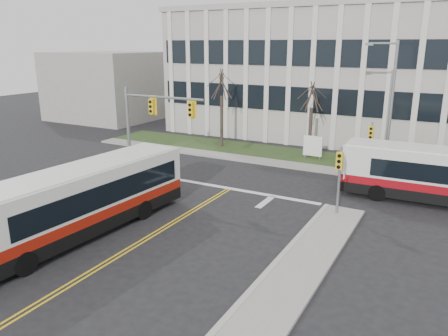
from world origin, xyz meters
TOP-DOWN VIEW (x-y plane):
  - ground at (0.00, 0.00)m, footprint 120.00×120.00m
  - sidewalk_cross at (5.00, 15.20)m, footprint 44.00×1.60m
  - building_lawn at (5.00, 18.00)m, footprint 44.00×5.00m
  - office_building at (5.00, 30.00)m, footprint 40.00×16.00m
  - building_annex at (-26.00, 26.00)m, footprint 12.00×12.00m
  - mast_arm_signal at (-5.62, 7.16)m, footprint 6.11×0.38m
  - signal_pole_near at (7.20, 6.90)m, footprint 0.34×0.39m
  - signal_pole_far at (7.20, 15.40)m, footprint 0.34×0.39m
  - streetlight at (8.03, 16.20)m, footprint 2.15×0.25m
  - directory_sign at (2.50, 17.50)m, footprint 1.50×0.12m
  - tree_left at (-6.00, 18.00)m, footprint 1.80×1.80m
  - tree_mid at (2.00, 18.20)m, footprint 1.80×1.80m
  - bus_main at (-3.09, -1.41)m, footprint 3.44×12.39m
  - newspaper_box_blue at (-6.80, 0.25)m, footprint 0.54×0.49m

SIDE VIEW (x-z plane):
  - ground at x=0.00m, z-range 0.00..0.00m
  - building_lawn at x=5.00m, z-range 0.00..0.12m
  - sidewalk_cross at x=5.00m, z-range 0.00..0.14m
  - newspaper_box_blue at x=-6.80m, z-range 0.00..0.95m
  - directory_sign at x=2.50m, z-range 0.17..2.17m
  - bus_main at x=-3.09m, z-range 0.00..3.27m
  - signal_pole_near at x=7.20m, z-range 0.60..4.40m
  - signal_pole_far at x=7.20m, z-range 0.60..4.40m
  - building_annex at x=-26.00m, z-range 0.00..8.00m
  - mast_arm_signal at x=-5.62m, z-range 1.16..7.36m
  - tree_mid at x=2.00m, z-range 1.47..8.29m
  - streetlight at x=8.03m, z-range 0.59..9.79m
  - tree_left at x=-6.00m, z-range 1.66..9.36m
  - office_building at x=5.00m, z-range 0.00..12.00m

